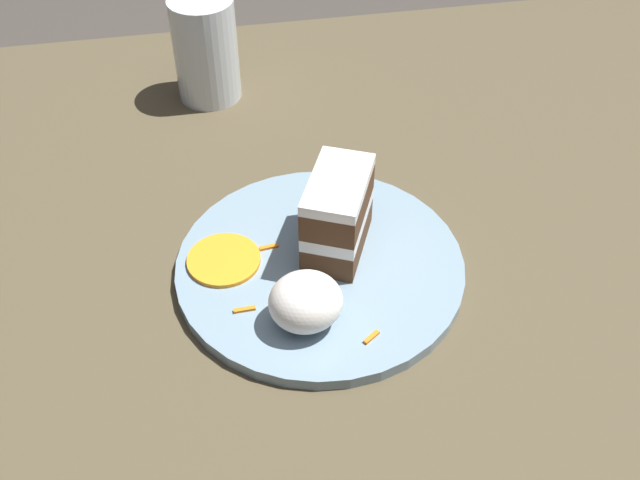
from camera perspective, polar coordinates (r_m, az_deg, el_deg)
name	(u,v)px	position (r m, az deg, el deg)	size (l,w,h in m)	color
ground_plane	(341,331)	(0.73, 1.61, -6.95)	(6.00, 6.00, 0.00)	#38332D
dining_table	(341,319)	(0.71, 1.64, -6.03)	(1.17, 1.10, 0.04)	#4C422D
plate	(320,267)	(0.72, 0.00, -2.05)	(0.28, 0.28, 0.01)	gray
cake_slice	(338,214)	(0.71, 1.35, 1.99)	(0.08, 0.10, 0.08)	#4C2D19
cream_dollop	(306,302)	(0.65, -1.10, -4.73)	(0.07, 0.06, 0.05)	white
orange_garnish	(224,260)	(0.72, -7.34, -1.52)	(0.07, 0.07, 0.00)	orange
carrot_shreds_scatter	(295,273)	(0.71, -1.93, -2.49)	(0.12, 0.21, 0.00)	orange
drinking_glass	(206,56)	(0.95, -8.65, 13.70)	(0.08, 0.08, 0.13)	silver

